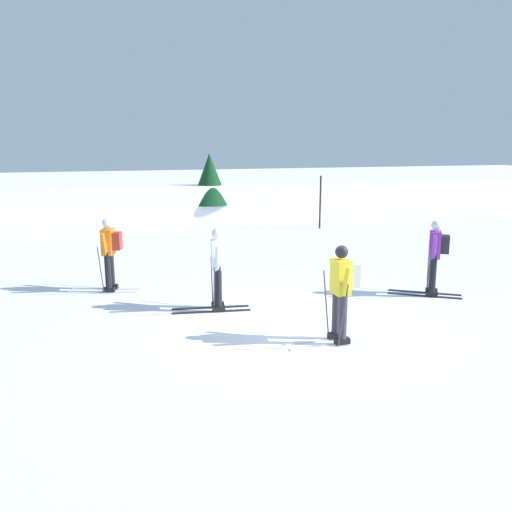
{
  "coord_description": "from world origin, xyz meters",
  "views": [
    {
      "loc": [
        -3.67,
        -8.57,
        3.38
      ],
      "look_at": [
        -0.07,
        2.44,
        0.9
      ],
      "focal_mm": 37.0,
      "sensor_mm": 36.0,
      "label": 1
    }
  ],
  "objects_px": {
    "skier_orange": "(109,251)",
    "conifer_far_left": "(210,179)",
    "skier_purple": "(435,254)",
    "skier_white": "(217,267)",
    "skier_yellow": "(341,289)",
    "trail_marker_pole": "(320,202)"
  },
  "relations": [
    {
      "from": "skier_purple",
      "to": "skier_white",
      "type": "bearing_deg",
      "value": 174.43
    },
    {
      "from": "skier_orange",
      "to": "skier_yellow",
      "type": "bearing_deg",
      "value": -51.87
    },
    {
      "from": "skier_yellow",
      "to": "skier_purple",
      "type": "bearing_deg",
      "value": 30.26
    },
    {
      "from": "skier_orange",
      "to": "skier_white",
      "type": "relative_size",
      "value": 1.0
    },
    {
      "from": "skier_white",
      "to": "skier_yellow",
      "type": "xyz_separation_m",
      "value": [
        1.58,
        -2.42,
        0.04
      ]
    },
    {
      "from": "skier_purple",
      "to": "conifer_far_left",
      "type": "xyz_separation_m",
      "value": [
        -1.8,
        14.26,
        0.8
      ]
    },
    {
      "from": "skier_yellow",
      "to": "skier_orange",
      "type": "bearing_deg",
      "value": 128.13
    },
    {
      "from": "skier_purple",
      "to": "conifer_far_left",
      "type": "relative_size",
      "value": 0.58
    },
    {
      "from": "trail_marker_pole",
      "to": "skier_white",
      "type": "bearing_deg",
      "value": -125.67
    },
    {
      "from": "skier_white",
      "to": "skier_purple",
      "type": "relative_size",
      "value": 1.0
    },
    {
      "from": "skier_orange",
      "to": "conifer_far_left",
      "type": "xyz_separation_m",
      "value": [
        5.11,
        11.63,
        0.8
      ]
    },
    {
      "from": "skier_orange",
      "to": "skier_white",
      "type": "bearing_deg",
      "value": -46.98
    },
    {
      "from": "skier_white",
      "to": "skier_yellow",
      "type": "distance_m",
      "value": 2.88
    },
    {
      "from": "skier_orange",
      "to": "trail_marker_pole",
      "type": "relative_size",
      "value": 0.81
    },
    {
      "from": "skier_white",
      "to": "skier_orange",
      "type": "bearing_deg",
      "value": 133.02
    },
    {
      "from": "conifer_far_left",
      "to": "skier_yellow",
      "type": "bearing_deg",
      "value": -95.36
    },
    {
      "from": "skier_orange",
      "to": "skier_yellow",
      "type": "relative_size",
      "value": 1.0
    },
    {
      "from": "skier_white",
      "to": "skier_yellow",
      "type": "height_order",
      "value": "same"
    },
    {
      "from": "skier_yellow",
      "to": "trail_marker_pole",
      "type": "bearing_deg",
      "value": 66.74
    },
    {
      "from": "skier_orange",
      "to": "conifer_far_left",
      "type": "bearing_deg",
      "value": 66.29
    },
    {
      "from": "skier_white",
      "to": "conifer_far_left",
      "type": "distance_m",
      "value": 14.16
    },
    {
      "from": "skier_orange",
      "to": "skier_purple",
      "type": "height_order",
      "value": "same"
    }
  ]
}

